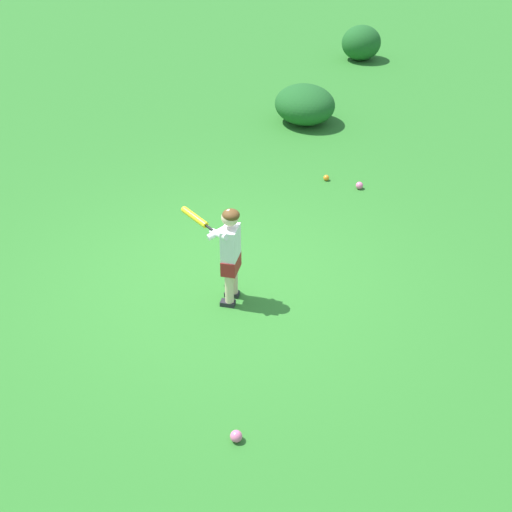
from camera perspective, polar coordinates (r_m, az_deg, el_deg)
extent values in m
plane|color=#2D7528|center=(7.75, -2.59, -1.64)|extent=(40.00, 40.00, 0.00)
cube|color=#232328|center=(7.30, -2.30, -3.83)|extent=(0.17, 0.17, 0.05)
cylinder|color=beige|center=(7.18, -2.17, -2.66)|extent=(0.09, 0.09, 0.34)
cube|color=#232328|center=(7.43, -1.95, -3.07)|extent=(0.17, 0.17, 0.05)
cylinder|color=beige|center=(7.32, -1.83, -1.92)|extent=(0.09, 0.09, 0.34)
cube|color=maroon|center=(7.11, -2.04, -0.63)|extent=(0.30, 0.30, 0.16)
cube|color=white|center=(6.98, -2.08, 1.09)|extent=(0.28, 0.28, 0.34)
sphere|color=beige|center=(6.83, -2.12, 3.13)|extent=(0.17, 0.17, 0.17)
ellipsoid|color=#563819|center=(6.82, -2.05, 3.34)|extent=(0.25, 0.25, 0.11)
sphere|color=yellow|center=(6.97, -3.20, 1.86)|extent=(0.04, 0.04, 0.04)
cylinder|color=black|center=(7.02, -3.70, 2.22)|extent=(0.14, 0.05, 0.05)
cylinder|color=yellow|center=(7.16, -4.96, 3.13)|extent=(0.35, 0.14, 0.11)
sphere|color=yellow|center=(7.27, -5.82, 3.76)|extent=(0.07, 0.07, 0.07)
cylinder|color=white|center=(6.92, -3.00, 1.77)|extent=(0.31, 0.07, 0.14)
cylinder|color=white|center=(6.98, -2.85, 2.05)|extent=(0.07, 0.31, 0.14)
sphere|color=pink|center=(5.89, -1.61, -14.37)|extent=(0.10, 0.10, 0.10)
sphere|color=pink|center=(9.64, 8.37, 5.67)|extent=(0.10, 0.10, 0.10)
sphere|color=orange|center=(9.81, 5.71, 6.32)|extent=(0.08, 0.08, 0.08)
ellipsoid|color=#1E5B23|center=(11.64, 3.97, 12.13)|extent=(1.03, 0.94, 0.62)
ellipsoid|color=#1E5B23|center=(15.00, 8.51, 16.70)|extent=(0.76, 0.80, 0.69)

